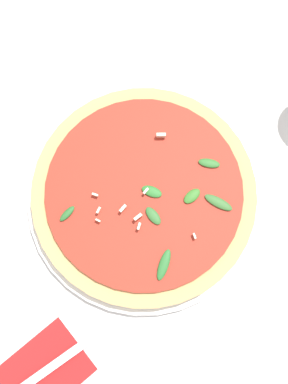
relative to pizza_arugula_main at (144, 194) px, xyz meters
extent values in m
plane|color=silver|center=(0.01, 0.03, -0.02)|extent=(6.00, 6.00, 0.00)
cylinder|color=white|center=(0.00, 0.00, -0.01)|extent=(0.36, 0.36, 0.01)
cylinder|color=tan|center=(0.00, 0.00, 0.00)|extent=(0.34, 0.34, 0.02)
cylinder|color=#A82D1E|center=(0.00, 0.00, 0.02)|extent=(0.30, 0.30, 0.01)
ellipsoid|color=#35662C|center=(-0.05, 0.10, 0.02)|extent=(0.02, 0.05, 0.01)
ellipsoid|color=#296229|center=(0.10, -0.07, 0.02)|extent=(0.03, 0.01, 0.01)
ellipsoid|color=#2B722C|center=(-0.01, 0.01, 0.02)|extent=(0.02, 0.03, 0.01)
ellipsoid|color=#28682B|center=(0.07, 0.09, 0.02)|extent=(0.05, 0.03, 0.01)
ellipsoid|color=#2F6D2B|center=(-0.09, 0.05, 0.02)|extent=(0.03, 0.04, 0.01)
ellipsoid|color=#31682D|center=(0.02, 0.03, 0.02)|extent=(0.02, 0.03, 0.01)
ellipsoid|color=#347326|center=(-0.04, 0.06, 0.02)|extent=(0.03, 0.02, 0.01)
cube|color=beige|center=(0.01, 0.10, 0.03)|extent=(0.01, 0.01, 0.00)
cube|color=beige|center=(0.08, -0.02, 0.03)|extent=(0.00, 0.01, 0.00)
cube|color=beige|center=(0.05, 0.02, 0.03)|extent=(0.01, 0.01, 0.01)
cube|color=beige|center=(0.04, 0.02, 0.03)|extent=(0.01, 0.01, 0.01)
cube|color=beige|center=(0.07, -0.03, 0.03)|extent=(0.01, 0.01, 0.01)
cube|color=beige|center=(0.00, 0.00, 0.03)|extent=(0.01, 0.00, 0.01)
cube|color=beige|center=(0.04, -0.01, 0.03)|extent=(0.01, 0.00, 0.01)
cube|color=beige|center=(-0.08, -0.03, 0.03)|extent=(0.01, 0.01, 0.01)
cube|color=beige|center=(0.05, -0.05, 0.03)|extent=(0.01, 0.01, 0.01)
cube|color=#B21E1E|center=(0.30, 0.05, -0.01)|extent=(0.16, 0.12, 0.01)
cube|color=silver|center=(0.27, 0.06, -0.01)|extent=(0.12, 0.05, 0.00)
camera|label=1|loc=(0.12, 0.10, 0.67)|focal=42.00mm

